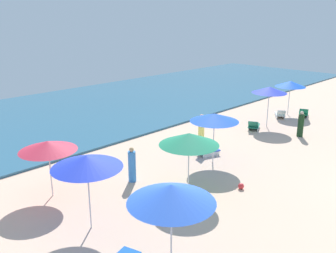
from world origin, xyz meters
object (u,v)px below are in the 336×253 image
Objects in this scene: lounge_chair_3_1 at (304,113)px; beach_ball_0 at (241,186)px; umbrella_3 at (290,84)px; umbrella_6 at (87,162)px; umbrella_4 at (214,117)px; beachgoer_0 at (132,166)px; lounge_chair_3_0 at (280,114)px; lounge_chair_4_0 at (207,151)px; beachgoer_2 at (301,125)px; umbrella_1 at (189,139)px; beachgoer_1 at (201,129)px; umbrella_5 at (269,90)px; umbrella_2 at (48,146)px; lounge_chair_5_0 at (254,126)px; umbrella_0 at (171,194)px.

lounge_chair_3_1 reaches higher than beach_ball_0.
umbrella_6 is at bearing -173.04° from umbrella_3.
umbrella_4 reaches higher than beachgoer_0.
lounge_chair_3_0 is at bearing 20.61° from beach_ball_0.
beachgoer_2 reaches higher than lounge_chair_4_0.
umbrella_3 is at bearing 8.60° from umbrella_4.
beachgoer_1 is at bearing 34.53° from umbrella_1.
umbrella_5 reaches higher than umbrella_3.
umbrella_1 is at bearing 170.64° from beachgoer_1.
lounge_chair_4_0 is at bearing -171.43° from beachgoer_0.
umbrella_2 is 1.58× the size of lounge_chair_5_0.
umbrella_5 is (10.64, 2.43, 0.15)m from umbrella_1.
beachgoer_0 is 6.40m from beachgoer_1.
lounge_chair_4_0 is 5.09× the size of beach_ball_0.
umbrella_6 is (-18.95, -2.31, 0.19)m from umbrella_3.
umbrella_6 reaches higher than beach_ball_0.
lounge_chair_5_0 is (-5.03, -0.21, -2.04)m from umbrella_3.
beachgoer_0 is (-4.79, 0.42, 0.48)m from lounge_chair_4_0.
umbrella_0 reaches higher than beachgoer_2.
beachgoer_0 is (3.17, -1.30, -1.42)m from umbrella_2.
umbrella_2 is 14.94m from beachgoer_2.
beachgoer_0 is at bearing 27.98° from umbrella_6.
umbrella_0 reaches higher than lounge_chair_3_0.
lounge_chair_5_0 is (9.49, 2.70, -2.07)m from umbrella_1.
umbrella_4 reaches higher than lounge_chair_3_1.
umbrella_0 reaches higher than lounge_chair_5_0.
beachgoer_0 is 11.48m from beachgoer_2.
umbrella_2 is 7.83m from umbrella_4.
lounge_chair_3_0 is 0.57× the size of umbrella_4.
umbrella_5 is at bearing 23.64° from beach_ball_0.
beachgoer_1 is (5.28, 3.63, -1.55)m from umbrella_1.
umbrella_3 reaches higher than beachgoer_2.
umbrella_0 is at bearing -89.71° from umbrella_2.
umbrella_0 reaches higher than umbrella_3.
umbrella_5 is at bearing -66.26° from lounge_chair_4_0.
beach_ball_0 is (-7.76, -4.18, -0.12)m from lounge_chair_5_0.
umbrella_6 reaches higher than lounge_chair_5_0.
umbrella_5 is 3.07m from beachgoer_2.
umbrella_6 is at bearing -173.06° from umbrella_5.
lounge_chair_4_0 is 0.88× the size of lounge_chair_5_0.
beachgoer_0 is at bearing 124.99° from beach_ball_0.
umbrella_6 is at bearing -94.81° from umbrella_2.
lounge_chair_3_1 is 9.63m from beachgoer_1.
umbrella_1 reaches higher than lounge_chair_3_1.
lounge_chair_3_0 is 3.80m from lounge_chair_5_0.
umbrella_2 is at bearing 59.92° from lounge_chair_5_0.
beachgoer_0 is (-1.00, 2.42, -1.57)m from umbrella_1.
lounge_chair_3_1 is (1.44, -1.08, 0.01)m from lounge_chair_3_0.
lounge_chair_5_0 is at bearing -62.81° from lounge_chair_4_0.
lounge_chair_3_1 is (18.89, -1.93, -1.90)m from umbrella_2.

